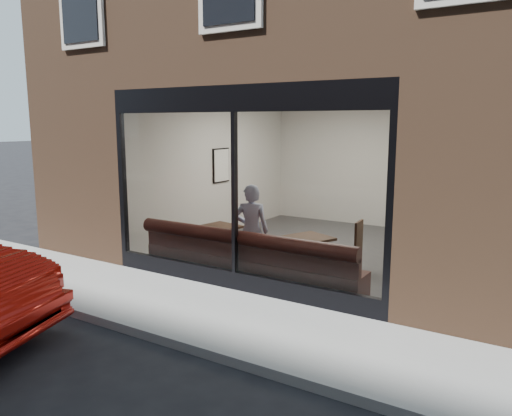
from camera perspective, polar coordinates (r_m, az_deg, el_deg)
The scene contains 20 objects.
ground at distance 6.64m, azimuth -12.72°, elevation -13.99°, with size 120.00×120.00×0.00m, color black.
sidewalk_near at distance 7.32m, azimuth -7.12°, elevation -11.46°, with size 40.00×2.00×0.01m, color gray.
kerb_near at distance 6.58m, azimuth -13.06°, elevation -13.64°, with size 40.00×0.10×0.12m, color gray.
host_building_pier_left at distance 14.73m, azimuth -1.41°, elevation 5.74°, with size 2.50×12.00×3.20m, color brown.
host_building_backfill at distance 15.91m, azimuth 16.17°, elevation 5.66°, with size 5.00×6.00×3.20m, color brown.
cafe_floor at distance 10.57m, azimuth 6.71°, elevation -4.67°, with size 6.00×6.00×0.00m, color #2D2D30.
cafe_ceiling at distance 10.25m, azimuth 7.07°, elevation 12.77°, with size 6.00×6.00×0.00m, color white.
cafe_wall_back at distance 13.04m, azimuth 12.50°, elevation 4.97°, with size 5.00×5.00×0.00m, color silver.
cafe_wall_left at distance 11.56m, azimuth -4.39°, elevation 4.58°, with size 6.00×6.00×0.00m, color silver.
cafe_wall_right at distance 9.51m, azimuth 20.60°, elevation 2.84°, with size 6.00×6.00×0.00m, color silver.
storefront_kick at distance 8.06m, azimuth -2.39°, elevation -8.27°, with size 5.00×0.10×0.30m, color black.
storefront_header at distance 7.67m, azimuth -2.55°, elevation 12.41°, with size 5.00×0.10×0.40m, color black.
storefront_mullion at distance 7.74m, azimuth -2.46°, elevation 1.63°, with size 0.06×0.10×2.50m, color black.
storefront_glass at distance 7.72m, azimuth -2.59°, elevation 1.60°, with size 4.80×4.80×0.00m, color white.
banquette at distance 8.36m, azimuth -0.83°, elevation -7.06°, with size 4.00×0.55×0.45m, color #3E1E16.
person at distance 8.55m, azimuth -0.54°, elevation -2.64°, with size 0.59×0.39×1.61m, color #9FAED4.
cafe_table_left at distance 9.22m, azimuth -4.23°, elevation -2.17°, with size 0.65×0.65×0.04m, color black.
cafe_table_right at distance 8.37m, azimuth 6.03°, elevation -3.44°, with size 0.67×0.67×0.04m, color black.
cafe_chair_right at distance 9.06m, azimuth 10.40°, elevation -5.78°, with size 0.41×0.41×0.04m, color black.
wall_poster at distance 11.61m, azimuth -3.96°, elevation 4.89°, with size 0.02×0.55×0.73m, color white.
Camera 1 is at (4.34, -4.27, 2.66)m, focal length 35.00 mm.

